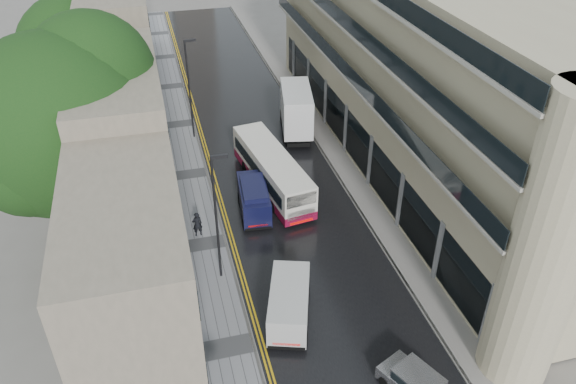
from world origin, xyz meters
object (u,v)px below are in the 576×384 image
tree_far (84,75)px  lamp_post_near (216,220)px  white_lorry (284,119)px  pedestrian (197,224)px  cream_bus (273,195)px  navy_van (244,212)px  lamp_post_far (190,91)px  white_van (269,326)px  tree_near (66,154)px

tree_far → lamp_post_near: tree_far is taller
white_lorry → lamp_post_near: (-7.46, -14.67, 2.01)m
tree_far → white_lorry: (14.36, -2.22, -4.23)m
white_lorry → pedestrian: size_ratio=4.47×
cream_bus → white_lorry: (3.13, 9.31, 0.63)m
lamp_post_near → navy_van: bearing=65.5°
pedestrian → lamp_post_far: size_ratio=0.21×
tree_far → white_van: tree_far is taller
tree_near → tree_far: bearing=88.7°
cream_bus → pedestrian: size_ratio=5.87×
white_lorry → lamp_post_near: lamp_post_near is taller
pedestrian → tree_far: bearing=-73.9°
tree_near → lamp_post_near: bearing=-28.4°
cream_bus → tree_far: bearing=125.8°
tree_far → white_van: 24.28m
white_lorry → white_van: (-5.90, -19.93, -0.96)m
cream_bus → white_lorry: white_lorry is taller
tree_near → lamp_post_far: 15.56m
navy_van → lamp_post_far: 13.27m
tree_near → lamp_post_near: tree_near is taller
tree_far → tree_near: bearing=-91.3°
lamp_post_near → lamp_post_far: bearing=90.6°
white_lorry → tree_far: bearing=-177.7°
pedestrian → lamp_post_near: bearing=91.6°
navy_van → pedestrian: 2.96m
tree_far → white_lorry: tree_far is taller
lamp_post_far → tree_far: bearing=173.4°
tree_far → white_lorry: size_ratio=1.66×
lamp_post_far → lamp_post_near: bearing=-99.9°
tree_near → cream_bus: size_ratio=1.41×
cream_bus → white_van: 10.98m
tree_far → navy_van: tree_far is taller
tree_far → lamp_post_far: (7.42, 0.21, -2.13)m
tree_far → white_lorry: bearing=-8.8°
lamp_post_far → tree_near: bearing=-128.5°
tree_near → cream_bus: tree_near is taller
tree_far → white_lorry: 15.14m
white_lorry → navy_van: size_ratio=1.69×
white_van → lamp_post_near: size_ratio=0.58×
tree_far → cream_bus: tree_far is taller
white_lorry → pedestrian: bearing=-116.7°
tree_near → lamp_post_far: (7.72, 13.21, -2.85)m
white_lorry → pedestrian: white_lorry is taller
cream_bus → white_lorry: 9.84m
white_lorry → tree_near: bearing=-132.6°
navy_van → lamp_post_near: bearing=-111.8°
tree_near → white_lorry: (14.66, 10.78, -4.95)m
tree_near → cream_bus: (11.53, 1.47, -5.58)m
navy_van → lamp_post_near: lamp_post_near is taller
lamp_post_near → tree_near: bearing=153.9°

